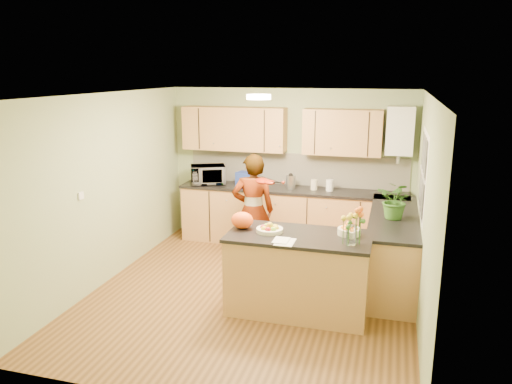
# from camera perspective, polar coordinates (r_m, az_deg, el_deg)

# --- Properties ---
(floor) EXTENTS (4.50, 4.50, 0.00)m
(floor) POSITION_cam_1_polar(r_m,az_deg,el_deg) (6.51, -0.43, -11.49)
(floor) COLOR brown
(floor) RESTS_ON ground
(ceiling) EXTENTS (4.00, 4.50, 0.02)m
(ceiling) POSITION_cam_1_polar(r_m,az_deg,el_deg) (5.90, -0.48, 11.06)
(ceiling) COLOR silver
(ceiling) RESTS_ON wall_back
(wall_back) EXTENTS (4.00, 0.02, 2.50)m
(wall_back) POSITION_cam_1_polar(r_m,az_deg,el_deg) (8.22, 3.91, 3.01)
(wall_back) COLOR #9AAB7A
(wall_back) RESTS_ON floor
(wall_front) EXTENTS (4.00, 0.02, 2.50)m
(wall_front) POSITION_cam_1_polar(r_m,az_deg,el_deg) (4.08, -9.35, -8.43)
(wall_front) COLOR #9AAB7A
(wall_front) RESTS_ON floor
(wall_left) EXTENTS (0.02, 4.50, 2.50)m
(wall_left) POSITION_cam_1_polar(r_m,az_deg,el_deg) (6.90, -16.63, 0.38)
(wall_left) COLOR #9AAB7A
(wall_left) RESTS_ON floor
(wall_right) EXTENTS (0.02, 4.50, 2.50)m
(wall_right) POSITION_cam_1_polar(r_m,az_deg,el_deg) (5.87, 18.66, -2.06)
(wall_right) COLOR #9AAB7A
(wall_right) RESTS_ON floor
(back_counter) EXTENTS (3.64, 0.62, 0.94)m
(back_counter) POSITION_cam_1_polar(r_m,az_deg,el_deg) (8.10, 4.07, -2.83)
(back_counter) COLOR #AB8144
(back_counter) RESTS_ON floor
(right_counter) EXTENTS (0.62, 2.24, 0.94)m
(right_counter) POSITION_cam_1_polar(r_m,az_deg,el_deg) (6.90, 15.36, -6.27)
(right_counter) COLOR #AB8144
(right_counter) RESTS_ON floor
(splashback) EXTENTS (3.60, 0.02, 0.52)m
(splashback) POSITION_cam_1_polar(r_m,az_deg,el_deg) (8.19, 4.56, 2.61)
(splashback) COLOR #EFE8CF
(splashback) RESTS_ON back_counter
(upper_cabinets) EXTENTS (3.20, 0.34, 0.70)m
(upper_cabinets) POSITION_cam_1_polar(r_m,az_deg,el_deg) (8.00, 2.48, 7.09)
(upper_cabinets) COLOR #AB8144
(upper_cabinets) RESTS_ON wall_back
(boiler) EXTENTS (0.40, 0.30, 0.86)m
(boiler) POSITION_cam_1_polar(r_m,az_deg,el_deg) (7.80, 16.14, 6.73)
(boiler) COLOR white
(boiler) RESTS_ON wall_back
(window_right) EXTENTS (0.01, 1.30, 1.05)m
(window_right) POSITION_cam_1_polar(r_m,az_deg,el_deg) (6.39, 18.57, 1.95)
(window_right) COLOR white
(window_right) RESTS_ON wall_right
(light_switch) EXTENTS (0.02, 0.09, 0.09)m
(light_switch) POSITION_cam_1_polar(r_m,az_deg,el_deg) (6.39, -19.38, -0.40)
(light_switch) COLOR white
(light_switch) RESTS_ON wall_left
(ceiling_lamp) EXTENTS (0.30, 0.30, 0.07)m
(ceiling_lamp) POSITION_cam_1_polar(r_m,az_deg,el_deg) (6.19, 0.31, 10.83)
(ceiling_lamp) COLOR #FFEABF
(ceiling_lamp) RESTS_ON ceiling
(peninsula_island) EXTENTS (1.64, 0.84, 0.94)m
(peninsula_island) POSITION_cam_1_polar(r_m,az_deg,el_deg) (5.93, 4.86, -9.17)
(peninsula_island) COLOR #AB8144
(peninsula_island) RESTS_ON floor
(fruit_dish) EXTENTS (0.31, 0.31, 0.11)m
(fruit_dish) POSITION_cam_1_polar(r_m,az_deg,el_deg) (5.82, 1.57, -4.17)
(fruit_dish) COLOR beige
(fruit_dish) RESTS_ON peninsula_island
(orange_bowl) EXTENTS (0.26, 0.26, 0.15)m
(orange_bowl) POSITION_cam_1_polar(r_m,az_deg,el_deg) (5.82, 10.60, -4.21)
(orange_bowl) COLOR beige
(orange_bowl) RESTS_ON peninsula_island
(flower_vase) EXTENTS (0.25, 0.25, 0.47)m
(flower_vase) POSITION_cam_1_polar(r_m,az_deg,el_deg) (5.43, 10.91, -2.83)
(flower_vase) COLOR silver
(flower_vase) RESTS_ON peninsula_island
(orange_bag) EXTENTS (0.33, 0.31, 0.20)m
(orange_bag) POSITION_cam_1_polar(r_m,az_deg,el_deg) (5.94, -1.59, -3.24)
(orange_bag) COLOR #FD5314
(orange_bag) RESTS_ON peninsula_island
(papers) EXTENTS (0.20, 0.28, 0.01)m
(papers) POSITION_cam_1_polar(r_m,az_deg,el_deg) (5.50, 3.34, -5.69)
(papers) COLOR white
(papers) RESTS_ON peninsula_island
(violinist) EXTENTS (0.69, 0.56, 1.65)m
(violinist) POSITION_cam_1_polar(r_m,az_deg,el_deg) (7.12, -0.34, -2.16)
(violinist) COLOR #EAAC8F
(violinist) RESTS_ON floor
(violin) EXTENTS (0.60, 0.52, 0.15)m
(violin) POSITION_cam_1_polar(r_m,az_deg,el_deg) (6.74, 0.78, 1.27)
(violin) COLOR #570F05
(violin) RESTS_ON violinist
(microwave) EXTENTS (0.66, 0.57, 0.31)m
(microwave) POSITION_cam_1_polar(r_m,az_deg,el_deg) (8.30, -5.51, 1.99)
(microwave) COLOR white
(microwave) RESTS_ON back_counter
(blue_box) EXTENTS (0.33, 0.28, 0.23)m
(blue_box) POSITION_cam_1_polar(r_m,az_deg,el_deg) (8.11, -1.15, 1.49)
(blue_box) COLOR navy
(blue_box) RESTS_ON back_counter
(kettle) EXTENTS (0.15, 0.15, 0.29)m
(kettle) POSITION_cam_1_polar(r_m,az_deg,el_deg) (7.96, 3.99, 1.24)
(kettle) COLOR #B1B0B5
(kettle) RESTS_ON back_counter
(jar_cream) EXTENTS (0.11, 0.11, 0.16)m
(jar_cream) POSITION_cam_1_polar(r_m,az_deg,el_deg) (7.91, 6.64, 0.83)
(jar_cream) COLOR beige
(jar_cream) RESTS_ON back_counter
(jar_white) EXTENTS (0.14, 0.14, 0.18)m
(jar_white) POSITION_cam_1_polar(r_m,az_deg,el_deg) (7.87, 8.42, 0.76)
(jar_white) COLOR white
(jar_white) RESTS_ON back_counter
(potted_plant) EXTENTS (0.56, 0.53, 0.49)m
(potted_plant) POSITION_cam_1_polar(r_m,az_deg,el_deg) (6.52, 15.74, -0.90)
(potted_plant) COLOR #346722
(potted_plant) RESTS_ON right_counter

